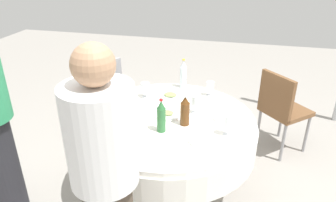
{
  "coord_description": "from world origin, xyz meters",
  "views": [
    {
      "loc": [
        0.51,
        -2.13,
        1.96
      ],
      "look_at": [
        0.0,
        0.0,
        0.89
      ],
      "focal_mm": 33.99,
      "sensor_mm": 36.0,
      "label": 1
    }
  ],
  "objects_px": {
    "bottle_green_front": "(162,117)",
    "wine_glass_mid": "(145,87)",
    "bottle_brown_south": "(185,111)",
    "chair_near": "(102,88)",
    "wine_glass_near": "(133,97)",
    "bottle_amber_mid": "(132,123)",
    "wine_glass_far": "(210,86)",
    "person_south": "(107,189)",
    "plate_inner": "(227,118)",
    "plate_rear": "(204,141)",
    "wine_glass_west": "(195,101)",
    "plate_right": "(167,114)",
    "bottle_clear_left": "(183,74)",
    "chair_west": "(281,106)",
    "bottle_brown_east": "(94,117)",
    "wine_glass_left": "(228,121)",
    "plate_far": "(170,96)",
    "dining_table": "(168,133)",
    "bottle_dark_green_west": "(107,119)"
  },
  "relations": [
    {
      "from": "bottle_clear_left",
      "to": "wine_glass_near",
      "type": "relative_size",
      "value": 2.04
    },
    {
      "from": "plate_right",
      "to": "bottle_brown_east",
      "type": "bearing_deg",
      "value": -140.14
    },
    {
      "from": "bottle_amber_mid",
      "to": "chair_west",
      "type": "height_order",
      "value": "bottle_amber_mid"
    },
    {
      "from": "plate_inner",
      "to": "chair_west",
      "type": "relative_size",
      "value": 0.25
    },
    {
      "from": "wine_glass_left",
      "to": "wine_glass_far",
      "type": "height_order",
      "value": "wine_glass_left"
    },
    {
      "from": "dining_table",
      "to": "plate_far",
      "type": "xyz_separation_m",
      "value": [
        -0.07,
        0.37,
        0.16
      ]
    },
    {
      "from": "bottle_amber_mid",
      "to": "plate_far",
      "type": "height_order",
      "value": "bottle_amber_mid"
    },
    {
      "from": "wine_glass_west",
      "to": "person_south",
      "type": "xyz_separation_m",
      "value": [
        -0.28,
        -1.11,
        -0.01
      ]
    },
    {
      "from": "plate_right",
      "to": "bottle_green_front",
      "type": "bearing_deg",
      "value": -86.0
    },
    {
      "from": "bottle_green_front",
      "to": "plate_far",
      "type": "relative_size",
      "value": 1.05
    },
    {
      "from": "bottle_dark_green_west",
      "to": "person_south",
      "type": "distance_m",
      "value": 0.65
    },
    {
      "from": "plate_rear",
      "to": "bottle_dark_green_west",
      "type": "bearing_deg",
      "value": -171.55
    },
    {
      "from": "bottle_brown_south",
      "to": "bottle_amber_mid",
      "type": "xyz_separation_m",
      "value": [
        -0.31,
        -0.31,
        0.03
      ]
    },
    {
      "from": "bottle_dark_green_west",
      "to": "wine_glass_mid",
      "type": "xyz_separation_m",
      "value": [
        0.06,
        0.69,
        -0.05
      ]
    },
    {
      "from": "bottle_clear_left",
      "to": "plate_far",
      "type": "distance_m",
      "value": 0.28
    },
    {
      "from": "bottle_dark_green_west",
      "to": "chair_west",
      "type": "relative_size",
      "value": 0.36
    },
    {
      "from": "bottle_brown_south",
      "to": "bottle_brown_east",
      "type": "xyz_separation_m",
      "value": [
        -0.6,
        -0.27,
        0.02
      ]
    },
    {
      "from": "bottle_brown_east",
      "to": "wine_glass_west",
      "type": "bearing_deg",
      "value": 36.01
    },
    {
      "from": "wine_glass_west",
      "to": "person_south",
      "type": "height_order",
      "value": "person_south"
    },
    {
      "from": "person_south",
      "to": "plate_far",
      "type": "bearing_deg",
      "value": -85.75
    },
    {
      "from": "wine_glass_far",
      "to": "person_south",
      "type": "height_order",
      "value": "person_south"
    },
    {
      "from": "bottle_brown_east",
      "to": "wine_glass_near",
      "type": "height_order",
      "value": "bottle_brown_east"
    },
    {
      "from": "chair_near",
      "to": "wine_glass_near",
      "type": "bearing_deg",
      "value": -98.11
    },
    {
      "from": "wine_glass_far",
      "to": "wine_glass_west",
      "type": "bearing_deg",
      "value": -102.14
    },
    {
      "from": "bottle_amber_mid",
      "to": "plate_inner",
      "type": "distance_m",
      "value": 0.78
    },
    {
      "from": "bottle_brown_south",
      "to": "bottle_green_front",
      "type": "distance_m",
      "value": 0.2
    },
    {
      "from": "plate_right",
      "to": "bottle_clear_left",
      "type": "bearing_deg",
      "value": 89.25
    },
    {
      "from": "dining_table",
      "to": "chair_near",
      "type": "bearing_deg",
      "value": 138.29
    },
    {
      "from": "bottle_green_front",
      "to": "wine_glass_far",
      "type": "relative_size",
      "value": 1.98
    },
    {
      "from": "bottle_amber_mid",
      "to": "plate_rear",
      "type": "height_order",
      "value": "bottle_amber_mid"
    },
    {
      "from": "bottle_dark_green_west",
      "to": "chair_west",
      "type": "xyz_separation_m",
      "value": [
        1.29,
        1.25,
        -0.37
      ]
    },
    {
      "from": "plate_rear",
      "to": "chair_near",
      "type": "xyz_separation_m",
      "value": [
        -1.29,
        1.14,
        -0.23
      ]
    },
    {
      "from": "bottle_amber_mid",
      "to": "plate_rear",
      "type": "xyz_separation_m",
      "value": [
        0.48,
        0.1,
        -0.14
      ]
    },
    {
      "from": "plate_inner",
      "to": "person_south",
      "type": "bearing_deg",
      "value": -117.04
    },
    {
      "from": "bottle_green_front",
      "to": "wine_glass_mid",
      "type": "distance_m",
      "value": 0.6
    },
    {
      "from": "bottle_brown_east",
      "to": "bottle_clear_left",
      "type": "xyz_separation_m",
      "value": [
        0.45,
        0.96,
        0.0
      ]
    },
    {
      "from": "wine_glass_mid",
      "to": "plate_inner",
      "type": "distance_m",
      "value": 0.78
    },
    {
      "from": "bottle_brown_east",
      "to": "plate_inner",
      "type": "distance_m",
      "value": 1.01
    },
    {
      "from": "plate_far",
      "to": "plate_inner",
      "type": "height_order",
      "value": "plate_far"
    },
    {
      "from": "dining_table",
      "to": "plate_rear",
      "type": "xyz_separation_m",
      "value": [
        0.32,
        -0.28,
        0.16
      ]
    },
    {
      "from": "plate_rear",
      "to": "bottle_clear_left",
      "type": "bearing_deg",
      "value": 110.0
    },
    {
      "from": "plate_rear",
      "to": "chair_west",
      "type": "relative_size",
      "value": 0.24
    },
    {
      "from": "bottle_brown_east",
      "to": "wine_glass_left",
      "type": "relative_size",
      "value": 1.76
    },
    {
      "from": "wine_glass_near",
      "to": "chair_west",
      "type": "xyz_separation_m",
      "value": [
        1.27,
        0.78,
        -0.32
      ]
    },
    {
      "from": "plate_rear",
      "to": "chair_west",
      "type": "bearing_deg",
      "value": 61.25
    },
    {
      "from": "wine_glass_west",
      "to": "chair_near",
      "type": "distance_m",
      "value": 1.42
    },
    {
      "from": "chair_near",
      "to": "bottle_green_front",
      "type": "bearing_deg",
      "value": -96.0
    },
    {
      "from": "bottle_amber_mid",
      "to": "chair_near",
      "type": "xyz_separation_m",
      "value": [
        -0.81,
        1.25,
        -0.37
      ]
    },
    {
      "from": "bottle_clear_left",
      "to": "chair_near",
      "type": "bearing_deg",
      "value": 165.44
    },
    {
      "from": "bottle_amber_mid",
      "to": "chair_west",
      "type": "xyz_separation_m",
      "value": [
        1.11,
        1.25,
        -0.37
      ]
    }
  ]
}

